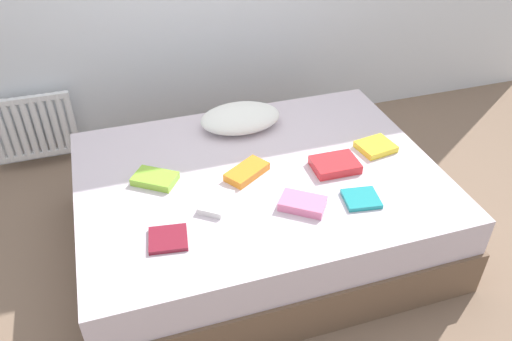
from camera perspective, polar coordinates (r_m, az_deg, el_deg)
The scene contains 12 objects.
ground_plane at distance 3.11m, azimuth 0.28°, elevation -7.65°, with size 8.00×8.00×0.00m, color #7F6651.
bed at distance 2.95m, azimuth 0.30°, elevation -4.20°, with size 2.00×1.50×0.50m.
radiator at distance 3.84m, azimuth -23.68°, elevation 4.43°, with size 0.55×0.04×0.47m.
pillow at distance 3.15m, azimuth -1.77°, elevation 5.93°, with size 0.50×0.34×0.13m, color white.
textbook_yellow at distance 3.05m, azimuth 13.30°, elevation 2.62°, with size 0.20×0.17×0.04m, color yellow.
textbook_pink at distance 2.56m, azimuth 5.27°, elevation -3.72°, with size 0.22×0.14×0.05m, color pink.
textbook_white at distance 2.57m, azimuth -4.49°, elevation -3.56°, with size 0.20×0.13×0.03m, color white.
textbook_teal at distance 2.65m, azimuth 11.73°, elevation -3.13°, with size 0.18×0.16×0.02m, color teal.
textbook_red at distance 2.84m, azimuth 8.86°, elevation 0.65°, with size 0.25×0.18×0.05m, color red.
textbook_orange at distance 2.76m, azimuth -1.05°, elevation -0.11°, with size 0.25×0.13×0.04m, color orange.
textbook_lime at distance 2.76m, azimuth -11.27°, elevation -0.91°, with size 0.22×0.14×0.04m, color #8CC638.
textbook_maroon at distance 2.41m, azimuth -9.84°, elevation -7.56°, with size 0.18×0.17×0.02m, color maroon.
Camera 1 is at (-0.69, -2.13, 2.17)m, focal length 35.61 mm.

